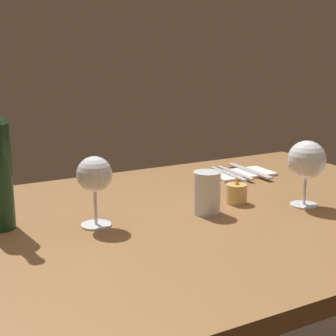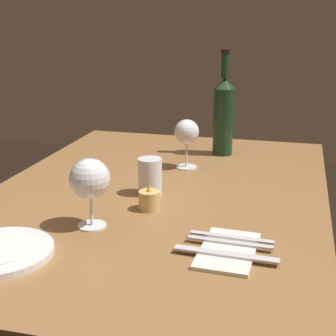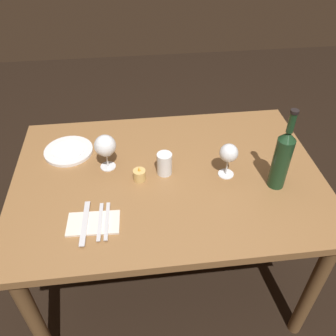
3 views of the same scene
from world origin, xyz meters
name	(u,v)px [view 3 (image 3 of 3)]	position (x,y,z in m)	size (l,w,h in m)	color
ground_plane	(168,273)	(0.00, 0.00, 0.00)	(6.00, 6.00, 0.00)	black
dining_table	(168,190)	(0.00, 0.00, 0.65)	(1.30, 0.90, 0.74)	olive
wine_glass_left	(229,154)	(-0.24, 0.03, 0.85)	(0.08, 0.08, 0.15)	white
wine_glass_right	(105,146)	(0.25, -0.08, 0.85)	(0.09, 0.09, 0.16)	white
wine_bottle	(282,158)	(-0.43, 0.11, 0.88)	(0.07, 0.07, 0.35)	#19381E
water_tumbler	(164,165)	(0.01, -0.01, 0.78)	(0.06, 0.06, 0.10)	white
votive_candle	(139,175)	(0.12, 0.02, 0.76)	(0.05, 0.05, 0.07)	#DBB266
dinner_plate	(69,151)	(0.43, -0.21, 0.75)	(0.22, 0.22, 0.02)	white
folded_napkin	(93,223)	(0.30, 0.24, 0.74)	(0.19, 0.12, 0.01)	silver
fork_inner	(100,221)	(0.28, 0.24, 0.75)	(0.02, 0.18, 0.00)	silver
fork_outer	(107,221)	(0.25, 0.24, 0.75)	(0.02, 0.18, 0.00)	silver
table_knife	(85,223)	(0.33, 0.24, 0.75)	(0.03, 0.21, 0.00)	silver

